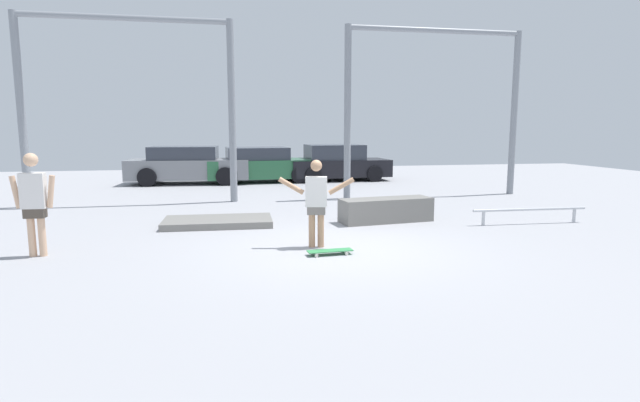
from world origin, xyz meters
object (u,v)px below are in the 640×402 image
manual_pad (218,222)px  grind_rail (530,211)px  skateboarder (316,199)px  grind_box (386,210)px  parked_car_black (337,163)px  bystander (34,199)px  parked_car_green (261,165)px  skateboard (330,251)px  parked_car_grey (188,166)px

manual_pad → grind_rail: bearing=-10.2°
skateboarder → grind_box: 2.90m
parked_car_black → bystander: (-7.53, -10.75, 0.26)m
parked_car_green → manual_pad: bearing=-104.1°
skateboarder → bystander: bystander is taller
skateboard → parked_car_grey: size_ratio=0.17×
grind_box → parked_car_green: (-2.08, 8.89, 0.39)m
manual_pad → parked_car_green: bearing=79.4°
grind_rail → grind_box: bearing=164.0°
manual_pad → parked_car_grey: size_ratio=0.51×
parked_car_black → bystander: size_ratio=2.38×
parked_car_green → parked_car_black: parked_car_black is taller
skateboarder → grind_rail: 5.14m
grind_rail → parked_car_black: 10.04m
parked_car_green → bystander: 11.59m
bystander → grind_box: bearing=-162.4°
manual_pad → parked_car_grey: parked_car_grey is taller
parked_car_black → bystander: bearing=-126.8°
grind_box → parked_car_black: 9.02m
grind_rail → skateboard: bearing=-159.9°
grind_box → skateboarder: bearing=-134.0°
bystander → parked_car_black: bearing=-122.7°
parked_car_green → bystander: (-4.48, -10.68, 0.28)m
skateboard → grind_box: size_ratio=0.37×
parked_car_grey → parked_car_black: (5.77, 0.13, -0.01)m
parked_car_grey → bystander: bystander is taller
manual_pad → parked_car_black: 9.82m
skateboarder → bystander: 4.59m
grind_rail → parked_car_grey: parked_car_grey is taller
grind_rail → bystander: bystander is taller
grind_box → grind_rail: (2.99, -0.86, 0.02)m
manual_pad → grind_rail: grind_rail is taller
parked_car_grey → bystander: bearing=-95.1°
grind_box → manual_pad: 3.71m
parked_car_grey → parked_car_green: size_ratio=1.06×
skateboarder → parked_car_grey: (-2.83, 10.87, -0.17)m
grind_rail → manual_pad: bearing=169.8°
parked_car_grey → manual_pad: bearing=-78.2°
parked_car_black → parked_car_grey: bearing=179.5°
parked_car_green → parked_car_grey: bearing=177.8°
skateboarder → parked_car_green: 10.94m
parked_car_grey → parked_car_green: 2.72m
skateboard → parked_car_grey: (-2.94, 11.46, 0.62)m
grind_rail → parked_car_grey: size_ratio=0.58×
skateboard → manual_pad: (-1.83, 2.97, 0.01)m
parked_car_green → grind_rail: bearing=-66.0°
grind_box → manual_pad: size_ratio=0.90×
grind_box → parked_car_black: (0.97, 8.96, 0.41)m
grind_box → manual_pad: grind_box is taller
grind_box → parked_car_green: size_ratio=0.48×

